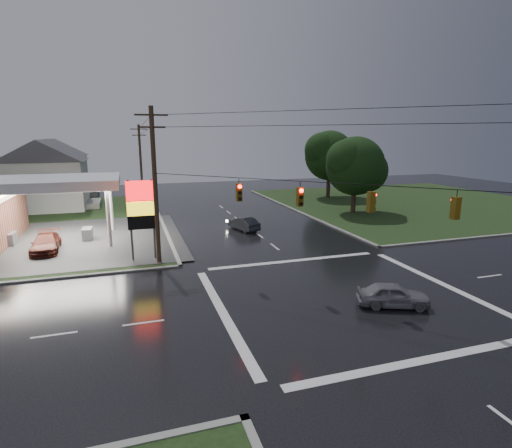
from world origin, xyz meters
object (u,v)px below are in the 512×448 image
object	(u,v)px
car_north	(244,224)
utility_pole_n	(141,162)
car_crossing	(393,295)
tree_ne_far	(330,156)
pylon_sign	(141,207)
car_pump	(46,243)
house_near	(46,174)
house_far	(53,167)
tree_ne_near	(356,166)
utility_pole_nw	(155,184)

from	to	relation	value
car_north	utility_pole_n	bearing A→B (deg)	-84.47
car_crossing	tree_ne_far	bearing A→B (deg)	-0.76
car_north	car_crossing	size ratio (longest dim) A/B	1.03
pylon_sign	car_pump	world-z (taller)	pylon_sign
pylon_sign	house_near	xyz separation A→B (m)	(-10.45, 25.50, 0.39)
car_crossing	house_near	bearing A→B (deg)	53.14
house_near	house_far	world-z (taller)	same
tree_ne_far	car_pump	size ratio (longest dim) A/B	2.03
house_near	car_crossing	size ratio (longest dim) A/B	2.91
tree_ne_near	car_crossing	bearing A→B (deg)	-116.86
house_near	tree_ne_near	distance (m)	37.80
utility_pole_nw	house_far	world-z (taller)	utility_pole_nw
house_far	car_north	xyz separation A→B (m)	(21.15, -30.39, -3.76)
tree_ne_far	utility_pole_n	bearing A→B (deg)	171.45
utility_pole_nw	house_near	bearing A→B (deg)	113.37
utility_pole_nw	car_north	xyz separation A→B (m)	(8.70, 8.11, -5.07)
house_far	pylon_sign	bearing A→B (deg)	-73.02
car_crossing	car_pump	xyz separation A→B (m)	(-19.78, 17.18, 0.05)
pylon_sign	utility_pole_n	bearing A→B (deg)	87.92
tree_ne_near	tree_ne_far	xyz separation A→B (m)	(3.01, 12.00, 0.62)
car_north	house_far	bearing A→B (deg)	-72.74
utility_pole_nw	tree_ne_near	world-z (taller)	utility_pole_nw
pylon_sign	utility_pole_n	xyz separation A→B (m)	(1.00, 27.50, 1.46)
house_far	tree_ne_near	distance (m)	44.50
tree_ne_near	car_pump	xyz separation A→B (m)	(-31.96, -6.87, -4.86)
car_north	pylon_sign	bearing A→B (deg)	18.66
utility_pole_n	tree_ne_near	bearing A→B (deg)	-34.10
house_near	tree_ne_near	bearing A→B (deg)	-21.76
car_crossing	utility_pole_n	bearing A→B (deg)	38.05
tree_ne_near	tree_ne_far	size ratio (longest dim) A/B	0.92
car_north	utility_pole_nw	bearing A→B (deg)	25.41
car_crossing	tree_ne_near	bearing A→B (deg)	-4.78
house_near	utility_pole_n	bearing A→B (deg)	9.91
house_near	car_pump	size ratio (longest dim) A/B	2.29
house_far	car_crossing	size ratio (longest dim) A/B	2.91
utility_pole_nw	car_pump	xyz separation A→B (m)	(-8.32, 5.62, -5.02)
house_near	house_far	size ratio (longest dim) A/B	1.00
utility_pole_n	tree_ne_far	bearing A→B (deg)	-8.55
house_near	tree_ne_far	world-z (taller)	tree_ne_far
house_near	tree_ne_far	size ratio (longest dim) A/B	1.13
pylon_sign	tree_ne_far	size ratio (longest dim) A/B	0.61
house_far	car_crossing	bearing A→B (deg)	-64.47
car_crossing	house_far	bearing A→B (deg)	47.62
utility_pole_n	car_crossing	size ratio (longest dim) A/B	2.76
utility_pole_n	car_crossing	world-z (taller)	utility_pole_n
utility_pole_n	house_far	bearing A→B (deg)	141.23
utility_pole_n	car_crossing	xyz separation A→B (m)	(11.46, -40.05, -4.82)
pylon_sign	tree_ne_far	xyz separation A→B (m)	(27.65, 23.49, 2.17)
house_far	car_pump	xyz separation A→B (m)	(4.13, -32.88, -3.71)
house_near	car_north	distance (m)	27.54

